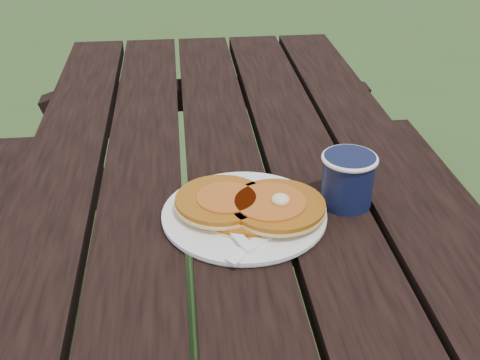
{
  "coord_description": "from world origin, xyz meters",
  "views": [
    {
      "loc": [
        -0.08,
        -0.87,
        1.29
      ],
      "look_at": [
        0.01,
        -0.04,
        0.8
      ],
      "focal_mm": 45.0,
      "sensor_mm": 36.0,
      "label": 1
    }
  ],
  "objects": [
    {
      "name": "fork",
      "position": [
        -0.01,
        -0.13,
        0.77
      ],
      "size": [
        0.09,
        0.16,
        0.01
      ],
      "primitive_type": null,
      "rotation": [
        0.0,
        0.0,
        0.39
      ],
      "color": "white",
      "rests_on": "plate"
    },
    {
      "name": "coffee_cup",
      "position": [
        0.19,
        -0.05,
        0.8
      ],
      "size": [
        0.09,
        0.09,
        0.09
      ],
      "rotation": [
        0.0,
        0.0,
        0.21
      ],
      "color": "#0F1535",
      "rests_on": "picnic_table"
    },
    {
      "name": "picnic_table",
      "position": [
        0.0,
        0.0,
        0.37
      ],
      "size": [
        1.36,
        1.8,
        0.75
      ],
      "color": "black",
      "rests_on": "ground"
    },
    {
      "name": "pancake_stack",
      "position": [
        0.03,
        -0.08,
        0.77
      ],
      "size": [
        0.23,
        0.17,
        0.04
      ],
      "rotation": [
        0.0,
        0.0,
        -0.01
      ],
      "color": "#B06213",
      "rests_on": "plate"
    },
    {
      "name": "knife",
      "position": [
        0.04,
        -0.14,
        0.76
      ],
      "size": [
        0.14,
        0.14,
        0.0
      ],
      "primitive_type": "cube",
      "rotation": [
        0.0,
        0.0,
        -0.79
      ],
      "color": "white",
      "rests_on": "plate"
    },
    {
      "name": "plate",
      "position": [
        0.02,
        -0.07,
        0.76
      ],
      "size": [
        0.31,
        0.31,
        0.01
      ],
      "primitive_type": "cylinder",
      "rotation": [
        0.0,
        0.0,
        -0.25
      ],
      "color": "white",
      "rests_on": "picnic_table"
    }
  ]
}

